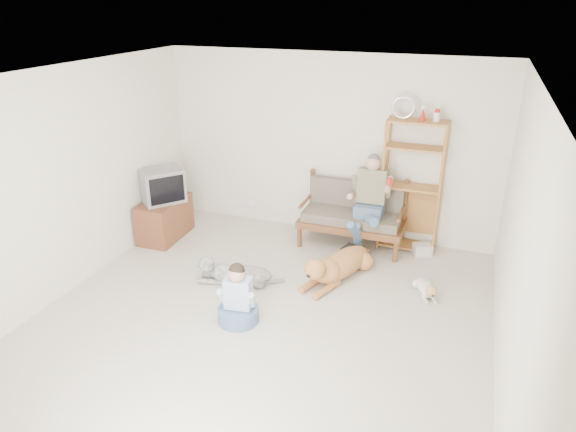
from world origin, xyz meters
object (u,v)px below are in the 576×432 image
at_px(loveseat, 353,213).
at_px(golden_retriever, 337,266).
at_px(tv_stand, 164,219).
at_px(etagere, 412,185).

height_order(loveseat, golden_retriever, loveseat).
distance_m(tv_stand, golden_retriever, 2.81).
height_order(etagere, golden_retriever, etagere).
height_order(tv_stand, golden_retriever, tv_stand).
bearing_deg(golden_retriever, tv_stand, -165.59).
bearing_deg(tv_stand, golden_retriever, -8.58).
height_order(etagere, tv_stand, etagere).
bearing_deg(etagere, loveseat, -170.30).
distance_m(etagere, tv_stand, 3.68).
bearing_deg(tv_stand, loveseat, 13.81).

